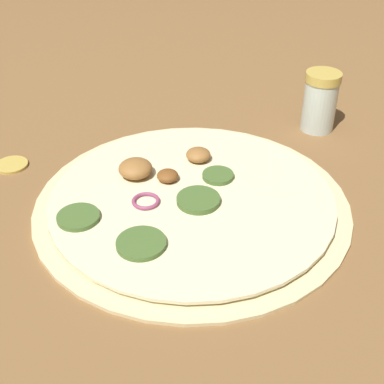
{
  "coord_description": "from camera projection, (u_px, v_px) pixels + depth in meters",
  "views": [
    {
      "loc": [
        -0.26,
        -0.41,
        0.36
      ],
      "look_at": [
        0.0,
        0.0,
        0.02
      ],
      "focal_mm": 50.0,
      "sensor_mm": 36.0,
      "label": 1
    }
  ],
  "objects": [
    {
      "name": "ground_plane",
      "position": [
        192.0,
        205.0,
        0.6
      ],
      "size": [
        3.0,
        3.0,
        0.0
      ],
      "primitive_type": "plane",
      "color": "brown"
    },
    {
      "name": "pizza",
      "position": [
        190.0,
        200.0,
        0.6
      ],
      "size": [
        0.35,
        0.35,
        0.03
      ],
      "color": "beige",
      "rests_on": "ground_plane"
    },
    {
      "name": "spice_jar",
      "position": [
        320.0,
        101.0,
        0.73
      ],
      "size": [
        0.05,
        0.05,
        0.08
      ],
      "color": "silver",
      "rests_on": "ground_plane"
    },
    {
      "name": "loose_cap",
      "position": [
        11.0,
        164.0,
        0.67
      ],
      "size": [
        0.04,
        0.04,
        0.01
      ],
      "color": "gold",
      "rests_on": "ground_plane"
    }
  ]
}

